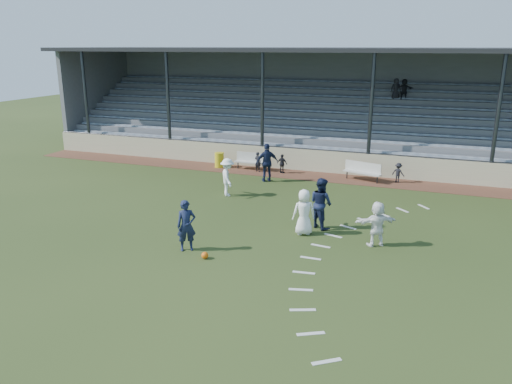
# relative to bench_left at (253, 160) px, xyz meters

# --- Properties ---
(ground) EXTENTS (90.00, 90.00, 0.00)m
(ground) POSITION_rel_bench_left_xyz_m (3.24, -10.74, -0.58)
(ground) COLOR #2A3917
(ground) RESTS_ON ground
(cinder_track) EXTENTS (34.00, 2.00, 0.02)m
(cinder_track) POSITION_rel_bench_left_xyz_m (3.24, -0.24, -0.57)
(cinder_track) COLOR #512E20
(cinder_track) RESTS_ON ground
(retaining_wall) EXTENTS (34.00, 0.18, 1.20)m
(retaining_wall) POSITION_rel_bench_left_xyz_m (3.24, 0.81, 0.02)
(retaining_wall) COLOR #C2BA95
(retaining_wall) RESTS_ON ground
(bench_left) EXTENTS (2.00, 0.46, 0.95)m
(bench_left) POSITION_rel_bench_left_xyz_m (0.00, 0.00, 0.00)
(bench_left) COLOR beige
(bench_left) RESTS_ON cinder_track
(bench_right) EXTENTS (2.03, 1.03, 0.95)m
(bench_right) POSITION_rel_bench_left_xyz_m (6.15, -0.25, 0.00)
(bench_right) COLOR beige
(bench_right) RESTS_ON cinder_track
(trash_bin) EXTENTS (0.53, 0.53, 0.85)m
(trash_bin) POSITION_rel_bench_left_xyz_m (-1.98, -0.17, -0.14)
(trash_bin) COLOR gold
(trash_bin) RESTS_ON cinder_track
(football) EXTENTS (0.23, 0.23, 0.23)m
(football) POSITION_rel_bench_left_xyz_m (2.82, -11.98, -0.47)
(football) COLOR orange
(football) RESTS_ON ground
(player_white_lead) EXTENTS (1.00, 0.87, 1.71)m
(player_white_lead) POSITION_rel_bench_left_xyz_m (5.28, -8.68, 0.27)
(player_white_lead) COLOR white
(player_white_lead) RESTS_ON ground
(player_navy_lead) EXTENTS (0.77, 0.72, 1.77)m
(player_navy_lead) POSITION_rel_bench_left_xyz_m (1.93, -11.53, 0.30)
(player_navy_lead) COLOR #161E3C
(player_navy_lead) RESTS_ON ground
(player_navy_mid) EXTENTS (1.21, 1.16, 1.97)m
(player_navy_mid) POSITION_rel_bench_left_xyz_m (5.70, -7.77, 0.40)
(player_navy_mid) COLOR #161E3C
(player_navy_mid) RESTS_ON ground
(player_white_wing) EXTENTS (1.16, 1.32, 1.77)m
(player_white_wing) POSITION_rel_bench_left_xyz_m (0.68, -5.11, 0.30)
(player_white_wing) COLOR white
(player_white_wing) RESTS_ON ground
(player_navy_wing) EXTENTS (1.23, 1.01, 1.97)m
(player_navy_wing) POSITION_rel_bench_left_xyz_m (1.57, -2.07, 0.40)
(player_navy_wing) COLOR #161E3C
(player_navy_wing) RESTS_ON ground
(player_white_back) EXTENTS (1.53, 1.16, 1.61)m
(player_white_back) POSITION_rel_bench_left_xyz_m (7.95, -8.87, 0.22)
(player_white_back) COLOR white
(player_white_back) RESTS_ON ground
(sub_left_near) EXTENTS (0.46, 0.37, 1.09)m
(sub_left_near) POSITION_rel_bench_left_xyz_m (0.44, -0.36, -0.02)
(sub_left_near) COLOR black
(sub_left_near) RESTS_ON cinder_track
(sub_left_far) EXTENTS (0.65, 0.38, 1.04)m
(sub_left_far) POSITION_rel_bench_left_xyz_m (1.80, -0.22, -0.04)
(sub_left_far) COLOR black
(sub_left_far) RESTS_ON cinder_track
(sub_right) EXTENTS (0.74, 0.57, 1.01)m
(sub_right) POSITION_rel_bench_left_xyz_m (7.92, -0.01, -0.06)
(sub_right) COLOR black
(sub_right) RESTS_ON cinder_track
(grandstand) EXTENTS (34.60, 9.00, 6.61)m
(grandstand) POSITION_rel_bench_left_xyz_m (3.24, 5.52, 1.62)
(grandstand) COLOR slate
(grandstand) RESTS_ON ground
(penalty_arc) EXTENTS (3.89, 14.63, 0.01)m
(penalty_arc) POSITION_rel_bench_left_xyz_m (7.36, -10.74, -0.58)
(penalty_arc) COLOR silver
(penalty_arc) RESTS_ON ground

